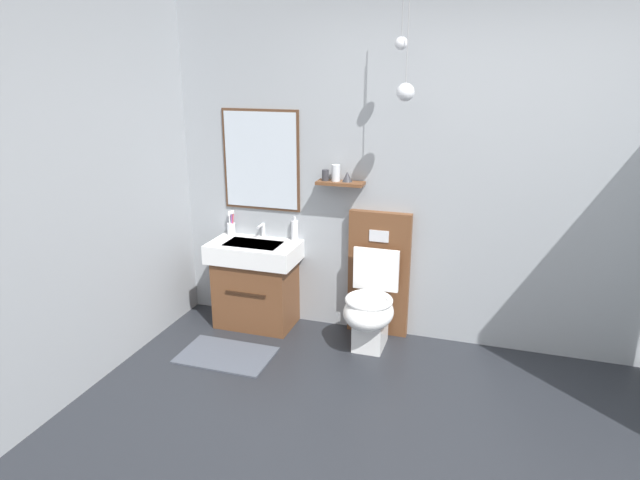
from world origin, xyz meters
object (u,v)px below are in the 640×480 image
object	(u,v)px
soap_dispenser	(295,230)
toilet	(373,297)
vanity_sink_left	(256,281)
toothbrush_cup	(231,227)

from	to	relation	value
soap_dispenser	toilet	bearing A→B (deg)	-13.80
vanity_sink_left	toothbrush_cup	bearing A→B (deg)	152.26
vanity_sink_left	toothbrush_cup	world-z (taller)	toothbrush_cup
toothbrush_cup	soap_dispenser	size ratio (longest dim) A/B	1.05
vanity_sink_left	toothbrush_cup	distance (m)	0.50
toilet	toothbrush_cup	distance (m)	1.33
vanity_sink_left	soap_dispenser	xyz separation A→B (m)	(0.29, 0.15, 0.42)
toothbrush_cup	vanity_sink_left	bearing A→B (deg)	-27.74
toilet	vanity_sink_left	bearing A→B (deg)	179.05
vanity_sink_left	toilet	xyz separation A→B (m)	(0.98, -0.02, 0.00)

